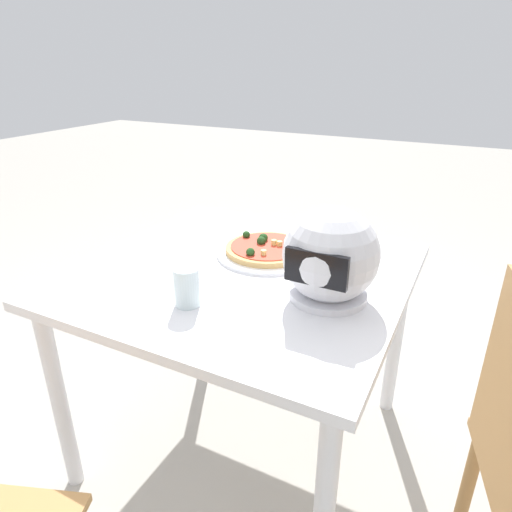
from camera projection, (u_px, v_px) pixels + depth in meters
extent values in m
plane|color=#B2ADA3|center=(246.00, 439.00, 1.71)|extent=(14.00, 14.00, 0.00)
cube|color=white|center=(244.00, 274.00, 1.43)|extent=(0.98, 0.96, 0.03)
cylinder|color=white|center=(396.00, 337.00, 1.73)|extent=(0.05, 0.05, 0.68)
cylinder|color=white|center=(206.00, 289.00, 2.09)|extent=(0.05, 0.05, 0.68)
cylinder|color=white|center=(59.00, 401.00, 1.41)|extent=(0.05, 0.05, 0.68)
cylinder|color=white|center=(267.00, 253.00, 1.52)|extent=(0.34, 0.34, 0.01)
cylinder|color=tan|center=(267.00, 249.00, 1.52)|extent=(0.28, 0.28, 0.02)
cylinder|color=red|center=(267.00, 246.00, 1.51)|extent=(0.24, 0.24, 0.00)
sphere|color=#234C1E|center=(250.00, 252.00, 1.44)|extent=(0.03, 0.03, 0.03)
sphere|color=#234C1E|center=(293.00, 247.00, 1.48)|extent=(0.03, 0.03, 0.03)
sphere|color=#234C1E|center=(263.00, 238.00, 1.55)|extent=(0.03, 0.03, 0.03)
sphere|color=#234C1E|center=(261.00, 241.00, 1.53)|extent=(0.03, 0.03, 0.03)
sphere|color=#234C1E|center=(246.00, 235.00, 1.58)|extent=(0.03, 0.03, 0.03)
cylinder|color=#E0D172|center=(274.00, 242.00, 1.52)|extent=(0.02, 0.02, 0.02)
cylinder|color=#E0D172|center=(264.00, 252.00, 1.44)|extent=(0.02, 0.02, 0.02)
cylinder|color=#E0D172|center=(280.00, 243.00, 1.51)|extent=(0.02, 0.02, 0.02)
sphere|color=silver|center=(331.00, 254.00, 1.20)|extent=(0.26, 0.26, 0.26)
cylinder|color=silver|center=(328.00, 294.00, 1.25)|extent=(0.21, 0.21, 0.02)
cube|color=black|center=(316.00, 269.00, 1.11)|extent=(0.16, 0.02, 0.09)
cylinder|color=silver|center=(187.00, 287.00, 1.20)|extent=(0.07, 0.07, 0.11)
cylinder|color=#B7844C|center=(466.00, 492.00, 1.26)|extent=(0.04, 0.04, 0.43)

